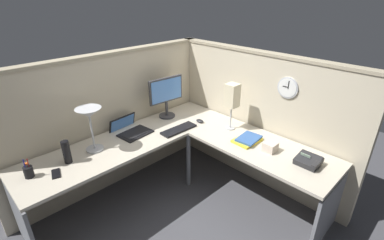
{
  "coord_description": "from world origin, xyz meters",
  "views": [
    {
      "loc": [
        -1.74,
        -1.82,
        2.18
      ],
      "look_at": [
        0.16,
        0.1,
        0.89
      ],
      "focal_mm": 26.02,
      "sensor_mm": 36.0,
      "label": 1
    }
  ],
  "objects_px": {
    "book_stack": "(248,140)",
    "tissue_box": "(270,147)",
    "cell_phone": "(56,174)",
    "desk_lamp_dome": "(89,116)",
    "desk_lamp_paper": "(232,97)",
    "pen_cup": "(29,172)",
    "thermos_flask": "(67,152)",
    "office_phone": "(309,161)",
    "wall_clock": "(288,88)",
    "keyboard": "(179,129)",
    "computer_mouse": "(200,121)",
    "monitor": "(166,94)",
    "laptop": "(130,129)"
  },
  "relations": [
    {
      "from": "office_phone",
      "to": "keyboard",
      "type": "bearing_deg",
      "value": 106.04
    },
    {
      "from": "cell_phone",
      "to": "book_stack",
      "type": "xyz_separation_m",
      "value": [
        1.65,
        -0.83,
        0.02
      ]
    },
    {
      "from": "keyboard",
      "to": "pen_cup",
      "type": "relative_size",
      "value": 2.39
    },
    {
      "from": "tissue_box",
      "to": "pen_cup",
      "type": "bearing_deg",
      "value": 146.35
    },
    {
      "from": "thermos_flask",
      "to": "office_phone",
      "type": "height_order",
      "value": "thermos_flask"
    },
    {
      "from": "computer_mouse",
      "to": "cell_phone",
      "type": "height_order",
      "value": "computer_mouse"
    },
    {
      "from": "computer_mouse",
      "to": "wall_clock",
      "type": "bearing_deg",
      "value": -65.25
    },
    {
      "from": "thermos_flask",
      "to": "office_phone",
      "type": "relative_size",
      "value": 1.07
    },
    {
      "from": "keyboard",
      "to": "wall_clock",
      "type": "xyz_separation_m",
      "value": [
        0.71,
        -0.87,
        0.53
      ]
    },
    {
      "from": "office_phone",
      "to": "tissue_box",
      "type": "bearing_deg",
      "value": 95.92
    },
    {
      "from": "thermos_flask",
      "to": "wall_clock",
      "type": "height_order",
      "value": "wall_clock"
    },
    {
      "from": "wall_clock",
      "to": "laptop",
      "type": "bearing_deg",
      "value": 132.19
    },
    {
      "from": "thermos_flask",
      "to": "computer_mouse",
      "type": "bearing_deg",
      "value": -10.27
    },
    {
      "from": "computer_mouse",
      "to": "cell_phone",
      "type": "xyz_separation_m",
      "value": [
        -1.62,
        0.16,
        -0.01
      ]
    },
    {
      "from": "pen_cup",
      "to": "wall_clock",
      "type": "height_order",
      "value": "wall_clock"
    },
    {
      "from": "monitor",
      "to": "laptop",
      "type": "bearing_deg",
      "value": -178.53
    },
    {
      "from": "keyboard",
      "to": "tissue_box",
      "type": "bearing_deg",
      "value": -68.77
    },
    {
      "from": "desk_lamp_paper",
      "to": "tissue_box",
      "type": "distance_m",
      "value": 0.68
    },
    {
      "from": "thermos_flask",
      "to": "wall_clock",
      "type": "xyz_separation_m",
      "value": [
        1.86,
        -1.11,
        0.44
      ]
    },
    {
      "from": "monitor",
      "to": "computer_mouse",
      "type": "relative_size",
      "value": 4.81
    },
    {
      "from": "monitor",
      "to": "laptop",
      "type": "distance_m",
      "value": 0.62
    },
    {
      "from": "monitor",
      "to": "cell_phone",
      "type": "relative_size",
      "value": 3.47
    },
    {
      "from": "cell_phone",
      "to": "desk_lamp_paper",
      "type": "bearing_deg",
      "value": 0.85
    },
    {
      "from": "thermos_flask",
      "to": "tissue_box",
      "type": "height_order",
      "value": "thermos_flask"
    },
    {
      "from": "monitor",
      "to": "laptop",
      "type": "xyz_separation_m",
      "value": [
        -0.56,
        -0.01,
        -0.27
      ]
    },
    {
      "from": "wall_clock",
      "to": "cell_phone",
      "type": "bearing_deg",
      "value": 153.38
    },
    {
      "from": "monitor",
      "to": "book_stack",
      "type": "relative_size",
      "value": 1.68
    },
    {
      "from": "monitor",
      "to": "book_stack",
      "type": "xyz_separation_m",
      "value": [
        0.2,
        -1.07,
        -0.27
      ]
    },
    {
      "from": "pen_cup",
      "to": "thermos_flask",
      "type": "height_order",
      "value": "thermos_flask"
    },
    {
      "from": "keyboard",
      "to": "thermos_flask",
      "type": "relative_size",
      "value": 1.95
    },
    {
      "from": "book_stack",
      "to": "tissue_box",
      "type": "relative_size",
      "value": 2.48
    },
    {
      "from": "office_phone",
      "to": "wall_clock",
      "type": "distance_m",
      "value": 0.76
    },
    {
      "from": "monitor",
      "to": "cell_phone",
      "type": "bearing_deg",
      "value": -170.64
    },
    {
      "from": "monitor",
      "to": "office_phone",
      "type": "height_order",
      "value": "monitor"
    },
    {
      "from": "keyboard",
      "to": "thermos_flask",
      "type": "bearing_deg",
      "value": 169.58
    },
    {
      "from": "desk_lamp_dome",
      "to": "desk_lamp_paper",
      "type": "bearing_deg",
      "value": -26.44
    },
    {
      "from": "pen_cup",
      "to": "office_phone",
      "type": "height_order",
      "value": "pen_cup"
    },
    {
      "from": "cell_phone",
      "to": "desk_lamp_paper",
      "type": "height_order",
      "value": "desk_lamp_paper"
    },
    {
      "from": "office_phone",
      "to": "desk_lamp_paper",
      "type": "xyz_separation_m",
      "value": [
        0.07,
        0.95,
        0.35
      ]
    },
    {
      "from": "pen_cup",
      "to": "book_stack",
      "type": "distance_m",
      "value": 2.05
    },
    {
      "from": "computer_mouse",
      "to": "desk_lamp_paper",
      "type": "bearing_deg",
      "value": -69.8
    },
    {
      "from": "keyboard",
      "to": "monitor",
      "type": "bearing_deg",
      "value": 70.28
    },
    {
      "from": "computer_mouse",
      "to": "desk_lamp_paper",
      "type": "xyz_separation_m",
      "value": [
        0.13,
        -0.35,
        0.37
      ]
    },
    {
      "from": "pen_cup",
      "to": "tissue_box",
      "type": "bearing_deg",
      "value": -33.65
    },
    {
      "from": "monitor",
      "to": "pen_cup",
      "type": "distance_m",
      "value": 1.64
    },
    {
      "from": "monitor",
      "to": "computer_mouse",
      "type": "xyz_separation_m",
      "value": [
        0.17,
        -0.4,
        -0.28
      ]
    },
    {
      "from": "monitor",
      "to": "tissue_box",
      "type": "relative_size",
      "value": 4.17
    },
    {
      "from": "cell_phone",
      "to": "desk_lamp_dome",
      "type": "bearing_deg",
      "value": 35.11
    },
    {
      "from": "computer_mouse",
      "to": "tissue_box",
      "type": "height_order",
      "value": "tissue_box"
    },
    {
      "from": "keyboard",
      "to": "cell_phone",
      "type": "xyz_separation_m",
      "value": [
        -1.3,
        0.14,
        -0.01
      ]
    }
  ]
}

